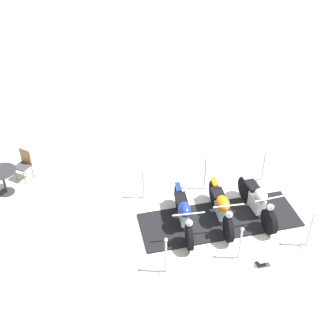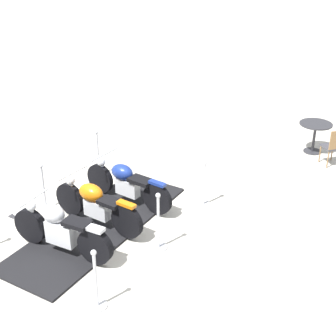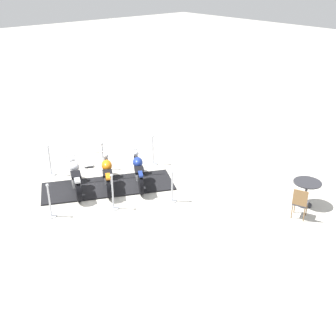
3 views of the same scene
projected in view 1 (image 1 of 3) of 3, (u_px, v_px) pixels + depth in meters
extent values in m
plane|color=beige|center=(220.00, 221.00, 11.32)|extent=(80.00, 80.00, 0.00)
cube|color=black|center=(220.00, 220.00, 11.30)|extent=(3.19, 4.42, 0.05)
cylinder|color=black|center=(189.00, 237.00, 10.30)|extent=(0.61, 0.43, 0.65)
cylinder|color=black|center=(178.00, 197.00, 11.52)|extent=(0.61, 0.43, 0.65)
cube|color=silver|center=(183.00, 215.00, 10.89)|extent=(0.54, 0.43, 0.35)
ellipsoid|color=navy|center=(185.00, 210.00, 10.60)|extent=(0.60, 0.54, 0.33)
cube|color=black|center=(181.00, 199.00, 11.02)|extent=(0.57, 0.51, 0.08)
cube|color=navy|center=(178.00, 187.00, 11.31)|extent=(0.37, 0.29, 0.06)
cylinder|color=silver|center=(189.00, 227.00, 10.20)|extent=(0.30, 0.22, 0.55)
cylinder|color=silver|center=(189.00, 214.00, 10.07)|extent=(0.44, 0.70, 0.04)
sphere|color=silver|center=(189.00, 223.00, 10.10)|extent=(0.18, 0.18, 0.18)
cylinder|color=black|center=(228.00, 229.00, 10.51)|extent=(0.64, 0.44, 0.67)
cylinder|color=black|center=(214.00, 192.00, 11.67)|extent=(0.64, 0.44, 0.67)
cube|color=silver|center=(221.00, 209.00, 11.08)|extent=(0.57, 0.45, 0.34)
ellipsoid|color=#D16B0F|center=(223.00, 203.00, 10.79)|extent=(0.63, 0.56, 0.34)
cube|color=black|center=(218.00, 193.00, 11.20)|extent=(0.54, 0.49, 0.08)
cube|color=#D16B0F|center=(215.00, 182.00, 11.46)|extent=(0.39, 0.30, 0.06)
cylinder|color=silver|center=(228.00, 218.00, 10.41)|extent=(0.29, 0.21, 0.57)
cylinder|color=silver|center=(229.00, 206.00, 10.27)|extent=(0.43, 0.68, 0.04)
sphere|color=silver|center=(229.00, 215.00, 10.30)|extent=(0.18, 0.18, 0.18)
cylinder|color=black|center=(269.00, 222.00, 10.74)|extent=(0.66, 0.39, 0.66)
cylinder|color=black|center=(245.00, 188.00, 11.83)|extent=(0.66, 0.39, 0.66)
cube|color=silver|center=(257.00, 202.00, 11.25)|extent=(0.61, 0.45, 0.42)
ellipsoid|color=#B7BAC1|center=(261.00, 195.00, 10.94)|extent=(0.52, 0.47, 0.32)
cube|color=black|center=(252.00, 185.00, 11.35)|extent=(0.55, 0.45, 0.08)
cube|color=#B7BAC1|center=(246.00, 178.00, 11.62)|extent=(0.40, 0.30, 0.06)
cylinder|color=silver|center=(269.00, 211.00, 10.64)|extent=(0.31, 0.19, 0.56)
cylinder|color=silver|center=(269.00, 199.00, 10.50)|extent=(0.34, 0.74, 0.04)
sphere|color=silver|center=(270.00, 207.00, 10.54)|extent=(0.18, 0.18, 0.18)
cylinder|color=silver|center=(204.00, 189.00, 12.39)|extent=(0.32, 0.32, 0.03)
cylinder|color=silver|center=(205.00, 174.00, 12.08)|extent=(0.05, 0.05, 1.03)
sphere|color=silver|center=(206.00, 158.00, 11.75)|extent=(0.09, 0.09, 0.09)
cylinder|color=silver|center=(166.00, 272.00, 9.89)|extent=(0.31, 0.31, 0.03)
cylinder|color=silver|center=(166.00, 257.00, 9.59)|extent=(0.05, 0.05, 1.00)
sphere|color=silver|center=(166.00, 240.00, 9.27)|extent=(0.09, 0.09, 0.09)
cylinder|color=silver|center=(261.00, 180.00, 12.73)|extent=(0.31, 0.31, 0.03)
cylinder|color=silver|center=(263.00, 167.00, 12.44)|extent=(0.05, 0.05, 0.95)
sphere|color=silver|center=(266.00, 153.00, 12.14)|extent=(0.09, 0.09, 0.09)
cylinder|color=silver|center=(144.00, 198.00, 12.05)|extent=(0.29, 0.29, 0.03)
cylinder|color=silver|center=(143.00, 185.00, 11.78)|extent=(0.05, 0.05, 0.91)
sphere|color=silver|center=(143.00, 171.00, 11.49)|extent=(0.09, 0.09, 0.09)
cylinder|color=silver|center=(306.00, 245.00, 10.57)|extent=(0.32, 0.32, 0.03)
cylinder|color=silver|center=(310.00, 231.00, 10.27)|extent=(0.05, 0.05, 0.99)
sphere|color=silver|center=(314.00, 214.00, 9.96)|extent=(0.09, 0.09, 0.09)
cylinder|color=silver|center=(238.00, 258.00, 10.23)|extent=(0.29, 0.29, 0.03)
cylinder|color=silver|center=(240.00, 244.00, 9.95)|extent=(0.05, 0.05, 0.91)
sphere|color=silver|center=(242.00, 229.00, 9.66)|extent=(0.09, 0.09, 0.09)
cube|color=#333338|center=(263.00, 264.00, 10.08)|extent=(0.32, 0.37, 0.02)
cube|color=white|center=(263.00, 260.00, 10.01)|extent=(0.33, 0.36, 0.13)
cylinder|color=#2D2D33|center=(7.00, 192.00, 12.27)|extent=(0.45, 0.45, 0.02)
cylinder|color=#2D2D33|center=(4.00, 182.00, 12.05)|extent=(0.07, 0.07, 0.72)
cylinder|color=#2D2D33|center=(1.00, 171.00, 11.83)|extent=(0.82, 0.82, 0.03)
cylinder|color=olive|center=(24.00, 177.00, 12.49)|extent=(0.03, 0.03, 0.44)
cylinder|color=olive|center=(16.00, 174.00, 12.62)|extent=(0.03, 0.03, 0.44)
cylinder|color=olive|center=(33.00, 171.00, 12.73)|extent=(0.03, 0.03, 0.44)
cylinder|color=olive|center=(24.00, 168.00, 12.86)|extent=(0.03, 0.03, 0.44)
cube|color=#3F3F47|center=(23.00, 166.00, 12.54)|extent=(0.52, 0.52, 0.04)
cube|color=olive|center=(25.00, 156.00, 12.52)|extent=(0.38, 0.17, 0.46)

